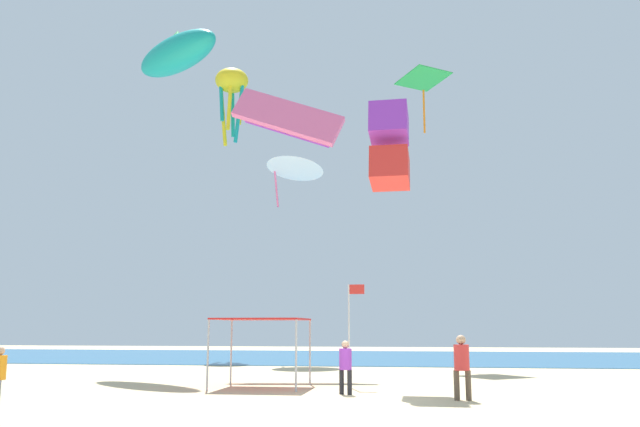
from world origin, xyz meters
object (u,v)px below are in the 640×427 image
object	(u,v)px
kite_diamond_green	(423,81)
kite_octopus_yellow	(232,84)
canopy_tent	(262,322)
kite_inflatable_teal	(177,54)
person_rightmost	(462,362)
kite_box_purple	(389,146)
person_leftmost	(345,363)
kite_delta_white	(296,164)
banner_flag	(351,325)
kite_parafoil_pink	(288,118)

from	to	relation	value
kite_diamond_green	kite_octopus_yellow	bearing A→B (deg)	-68.81
canopy_tent	kite_inflatable_teal	distance (m)	17.58
person_rightmost	kite_box_purple	distance (m)	9.12
person_leftmost	kite_diamond_green	world-z (taller)	kite_diamond_green
kite_delta_white	kite_diamond_green	distance (m)	9.52
kite_box_purple	canopy_tent	bearing A→B (deg)	10.42
person_leftmost	kite_box_purple	xyz separation A→B (m)	(1.43, 2.79, 7.98)
banner_flag	kite_box_purple	world-z (taller)	kite_box_purple
kite_delta_white	kite_box_purple	distance (m)	17.62
kite_parafoil_pink	kite_box_purple	xyz separation A→B (m)	(5.41, -7.07, -3.68)
person_rightmost	kite_inflatable_teal	bearing A→B (deg)	-41.78
canopy_tent	person_rightmost	bearing A→B (deg)	-25.91
canopy_tent	kite_parafoil_pink	xyz separation A→B (m)	(-0.67, 7.76, 10.32)
canopy_tent	person_rightmost	distance (m)	7.80
kite_parafoil_pink	kite_octopus_yellow	bearing A→B (deg)	118.72
canopy_tent	person_rightmost	world-z (taller)	canopy_tent
person_rightmost	kite_box_purple	size ratio (longest dim) A/B	0.58
person_leftmost	kite_delta_white	bearing A→B (deg)	131.00
person_leftmost	canopy_tent	bearing A→B (deg)	172.97
kite_delta_white	banner_flag	bearing A→B (deg)	-46.77
kite_inflatable_teal	kite_delta_white	bearing A→B (deg)	96.74
canopy_tent	person_leftmost	world-z (taller)	canopy_tent
banner_flag	canopy_tent	bearing A→B (deg)	-171.58
banner_flag	kite_inflatable_teal	world-z (taller)	kite_inflatable_teal
canopy_tent	person_leftmost	xyz separation A→B (m)	(3.30, -2.10, -1.34)
kite_box_purple	kite_parafoil_pink	bearing A→B (deg)	-50.50
kite_box_purple	kite_inflatable_teal	xyz separation A→B (m)	(-11.50, 7.16, 7.56)
canopy_tent	kite_box_purple	world-z (taller)	kite_box_purple
person_leftmost	person_rightmost	bearing A→B (deg)	6.11
kite_octopus_yellow	kite_box_purple	world-z (taller)	kite_octopus_yellow
person_leftmost	kite_parafoil_pink	size ratio (longest dim) A/B	0.29
banner_flag	kite_diamond_green	xyz separation A→B (m)	(3.07, 14.61, 14.78)
person_rightmost	kite_inflatable_teal	xyz separation A→B (m)	(-13.70, 11.22, 15.42)
banner_flag	kite_delta_white	world-z (taller)	kite_delta_white
banner_flag	kite_octopus_yellow	size ratio (longest dim) A/B	0.60
kite_diamond_green	kite_delta_white	bearing A→B (deg)	-48.65
kite_parafoil_pink	kite_inflatable_teal	size ratio (longest dim) A/B	0.92
kite_parafoil_pink	kite_box_purple	size ratio (longest dim) A/B	1.76
banner_flag	kite_octopus_yellow	distance (m)	32.16
person_leftmost	kite_octopus_yellow	world-z (taller)	kite_octopus_yellow
kite_delta_white	kite_inflatable_teal	world-z (taller)	kite_inflatable_teal
kite_octopus_yellow	kite_inflatable_teal	size ratio (longest dim) A/B	0.96
person_rightmost	kite_box_purple	bearing A→B (deg)	-64.10
canopy_tent	kite_box_purple	distance (m)	8.19
banner_flag	kite_diamond_green	bearing A→B (deg)	78.13
kite_delta_white	kite_inflatable_teal	xyz separation A→B (m)	(-4.84, -8.78, 4.08)
banner_flag	kite_octopus_yellow	xyz separation A→B (m)	(-11.66, 23.39, 18.74)
kite_delta_white	kite_parafoil_pink	world-z (taller)	kite_parafoil_pink
person_rightmost	kite_box_purple	xyz separation A→B (m)	(-2.19, 4.06, 7.87)
kite_octopus_yellow	kite_parafoil_pink	bearing A→B (deg)	-100.64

